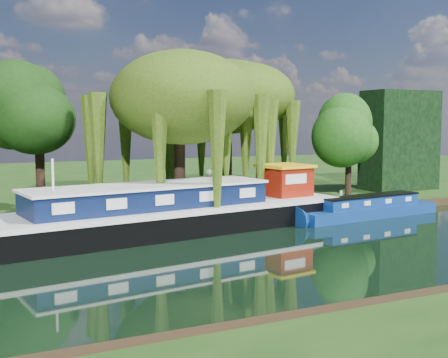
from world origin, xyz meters
TOP-DOWN VIEW (x-y plane):
  - ground at (0.00, 0.00)m, footprint 120.00×120.00m
  - far_bank at (0.00, 34.00)m, footprint 120.00×52.00m
  - dutch_barge at (-3.32, 6.79)m, footprint 21.10×7.63m
  - narrowboat at (9.43, 6.04)m, footprint 10.52×2.87m
  - red_dinghy at (-6.18, 5.82)m, footprint 3.51×2.81m
  - willow_left at (-1.34, 10.84)m, footprint 7.73×7.73m
  - willow_right at (3.73, 14.69)m, footprint 7.44×7.44m
  - tree_far_mid at (-8.80, 16.68)m, footprint 5.20×5.20m
  - tree_far_right at (12.52, 12.21)m, footprint 3.96×3.96m
  - conifer_hedge at (19.00, 14.00)m, footprint 6.00×3.00m
  - lamppost at (0.50, 10.50)m, footprint 0.36×0.36m
  - mooring_posts at (-0.50, 8.40)m, footprint 19.16×0.16m

SIDE VIEW (x-z plane):
  - ground at x=0.00m, z-range 0.00..0.00m
  - red_dinghy at x=-6.18m, z-range -0.32..0.32m
  - far_bank at x=0.00m, z-range 0.00..0.45m
  - narrowboat at x=9.43m, z-range -0.22..1.30m
  - mooring_posts at x=-0.50m, z-range 0.45..1.45m
  - dutch_barge at x=-3.32m, z-range -1.10..3.26m
  - lamppost at x=0.50m, z-range 1.14..3.70m
  - conifer_hedge at x=19.00m, z-range 0.45..8.45m
  - tree_far_right at x=12.52m, z-range 1.68..8.17m
  - tree_far_mid at x=-8.80m, z-range 2.06..10.57m
  - willow_right at x=3.73m, z-range 2.53..11.60m
  - willow_left at x=-1.34m, z-range 2.55..11.81m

